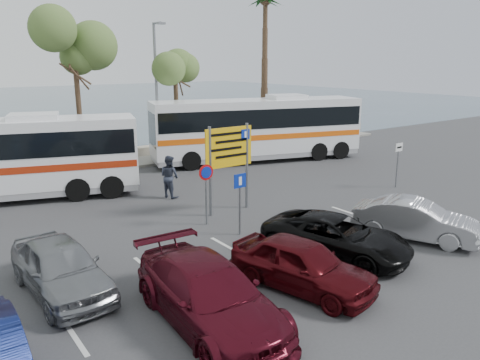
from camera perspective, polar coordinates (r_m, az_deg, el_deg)
ground at (r=16.44m, az=2.18°, el=-7.31°), size 120.00×120.00×0.00m
kerb_strip at (r=28.31m, az=-15.58°, el=1.65°), size 44.00×2.40×0.15m
seawall at (r=30.11m, az=-16.96°, el=2.73°), size 48.00×0.80×0.60m
tree_mid at (r=27.19m, az=-19.60°, el=14.84°), size 3.20×3.20×8.00m
tree_right at (r=29.50m, az=-7.96°, el=14.47°), size 3.20×3.20×7.40m
palm_tree at (r=33.60m, az=3.12°, el=20.89°), size 4.80×4.80×11.20m
street_lamp_right at (r=28.43m, az=-10.10°, el=11.23°), size 0.45×1.15×8.01m
direction_sign at (r=18.80m, az=-1.36°, el=3.21°), size 2.20×0.12×3.60m
sign_no_stop at (r=17.48m, az=-4.15°, el=-0.57°), size 0.60×0.08×2.35m
sign_parking at (r=16.45m, az=-0.02°, el=-1.88°), size 0.50×0.07×2.25m
sign_taxi at (r=23.97m, az=18.70°, el=2.45°), size 0.50×0.07×2.20m
lane_markings at (r=15.07m, az=1.10°, el=-9.39°), size 12.02×4.20×0.01m
coach_bus_right at (r=28.86m, az=2.13°, el=6.02°), size 13.12×6.28×4.01m
car_silver_a at (r=13.54m, az=-21.03°, el=-9.90°), size 1.99×4.41×1.47m
car_maroon at (r=11.33m, az=-3.78°, el=-13.75°), size 2.37×5.26×1.50m
car_red at (r=13.00m, az=7.58°, el=-10.16°), size 2.64×4.44×1.42m
suv_black at (r=15.25m, az=11.65°, el=-6.76°), size 3.58×5.16×1.31m
car_silver_b at (r=17.44m, az=20.59°, el=-4.57°), size 3.07×4.41×1.38m
pedestrian_far at (r=21.39m, az=-8.59°, el=0.42°), size 0.96×1.10×1.93m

